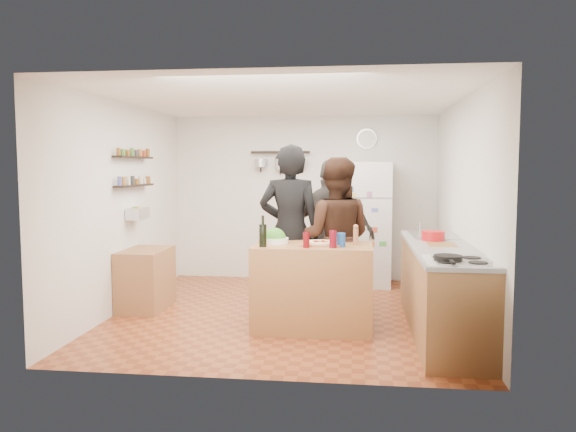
# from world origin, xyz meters

# --- Properties ---
(room_shell) EXTENTS (4.20, 4.20, 4.20)m
(room_shell) POSITION_xyz_m (0.00, 0.39, 1.25)
(room_shell) COLOR brown
(room_shell) RESTS_ON ground
(prep_island) EXTENTS (1.25, 0.72, 0.91)m
(prep_island) POSITION_xyz_m (0.35, -0.60, 0.46)
(prep_island) COLOR olive
(prep_island) RESTS_ON floor
(pizza_board) EXTENTS (0.42, 0.34, 0.02)m
(pizza_board) POSITION_xyz_m (0.43, -0.62, 0.92)
(pizza_board) COLOR #9B5738
(pizza_board) RESTS_ON prep_island
(pizza) EXTENTS (0.34, 0.34, 0.02)m
(pizza) POSITION_xyz_m (0.43, -0.62, 0.94)
(pizza) COLOR beige
(pizza) RESTS_ON pizza_board
(salad_bowl) EXTENTS (0.30, 0.30, 0.06)m
(salad_bowl) POSITION_xyz_m (-0.07, -0.55, 0.94)
(salad_bowl) COLOR white
(salad_bowl) RESTS_ON prep_island
(wine_bottle) EXTENTS (0.08, 0.08, 0.23)m
(wine_bottle) POSITION_xyz_m (-0.15, -0.82, 1.03)
(wine_bottle) COLOR black
(wine_bottle) RESTS_ON prep_island
(wine_glass_near) EXTENTS (0.07, 0.07, 0.16)m
(wine_glass_near) POSITION_xyz_m (0.30, -0.84, 0.99)
(wine_glass_near) COLOR #5D080C
(wine_glass_near) RESTS_ON prep_island
(wine_glass_far) EXTENTS (0.07, 0.07, 0.18)m
(wine_glass_far) POSITION_xyz_m (0.57, -0.80, 1.00)
(wine_glass_far) COLOR #5F0814
(wine_glass_far) RESTS_ON prep_island
(pepper_mill) EXTENTS (0.05, 0.05, 0.17)m
(pepper_mill) POSITION_xyz_m (0.80, -0.55, 1.00)
(pepper_mill) COLOR #A36744
(pepper_mill) RESTS_ON prep_island
(salt_canister) EXTENTS (0.09, 0.09, 0.14)m
(salt_canister) POSITION_xyz_m (0.65, -0.72, 0.98)
(salt_canister) COLOR navy
(salt_canister) RESTS_ON prep_island
(person_left) EXTENTS (0.74, 0.50, 1.99)m
(person_left) POSITION_xyz_m (0.05, -0.10, 0.99)
(person_left) COLOR black
(person_left) RESTS_ON floor
(person_center) EXTENTS (0.94, 0.76, 1.84)m
(person_center) POSITION_xyz_m (0.56, -0.07, 0.92)
(person_center) COLOR black
(person_center) RESTS_ON floor
(person_back) EXTENTS (1.16, 0.77, 1.83)m
(person_back) POSITION_xyz_m (0.51, 0.38, 0.92)
(person_back) COLOR #322F2C
(person_back) RESTS_ON floor
(counter_run) EXTENTS (0.63, 2.63, 0.90)m
(counter_run) POSITION_xyz_m (1.70, -0.55, 0.45)
(counter_run) COLOR #9E7042
(counter_run) RESTS_ON floor
(stove_top) EXTENTS (0.60, 0.62, 0.02)m
(stove_top) POSITION_xyz_m (1.70, -1.50, 0.91)
(stove_top) COLOR white
(stove_top) RESTS_ON counter_run
(skillet) EXTENTS (0.24, 0.24, 0.05)m
(skillet) POSITION_xyz_m (1.60, -1.52, 0.94)
(skillet) COLOR black
(skillet) RESTS_ON stove_top
(sink) EXTENTS (0.50, 0.80, 0.03)m
(sink) POSITION_xyz_m (1.70, 0.30, 0.92)
(sink) COLOR silver
(sink) RESTS_ON counter_run
(cutting_board) EXTENTS (0.30, 0.40, 0.02)m
(cutting_board) POSITION_xyz_m (1.70, -0.50, 0.91)
(cutting_board) COLOR olive
(cutting_board) RESTS_ON counter_run
(red_bowl) EXTENTS (0.25, 0.25, 0.11)m
(red_bowl) POSITION_xyz_m (1.65, -0.18, 0.97)
(red_bowl) COLOR red
(red_bowl) RESTS_ON counter_run
(fridge) EXTENTS (0.70, 0.68, 1.80)m
(fridge) POSITION_xyz_m (0.95, 1.75, 0.90)
(fridge) COLOR white
(fridge) RESTS_ON floor
(wall_clock) EXTENTS (0.30, 0.03, 0.30)m
(wall_clock) POSITION_xyz_m (0.95, 2.08, 2.15)
(wall_clock) COLOR silver
(wall_clock) RESTS_ON back_wall
(spice_shelf_lower) EXTENTS (0.12, 1.00, 0.02)m
(spice_shelf_lower) POSITION_xyz_m (-1.93, 0.20, 1.50)
(spice_shelf_lower) COLOR black
(spice_shelf_lower) RESTS_ON left_wall
(spice_shelf_upper) EXTENTS (0.12, 1.00, 0.02)m
(spice_shelf_upper) POSITION_xyz_m (-1.93, 0.20, 1.85)
(spice_shelf_upper) COLOR black
(spice_shelf_upper) RESTS_ON left_wall
(produce_basket) EXTENTS (0.18, 0.35, 0.14)m
(produce_basket) POSITION_xyz_m (-1.90, 0.20, 1.15)
(produce_basket) COLOR silver
(produce_basket) RESTS_ON left_wall
(side_table) EXTENTS (0.50, 0.80, 0.73)m
(side_table) POSITION_xyz_m (-1.74, 0.02, 0.36)
(side_table) COLOR #9A6840
(side_table) RESTS_ON floor
(pot_rack) EXTENTS (0.90, 0.04, 0.04)m
(pot_rack) POSITION_xyz_m (-0.35, 2.00, 1.95)
(pot_rack) COLOR black
(pot_rack) RESTS_ON back_wall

